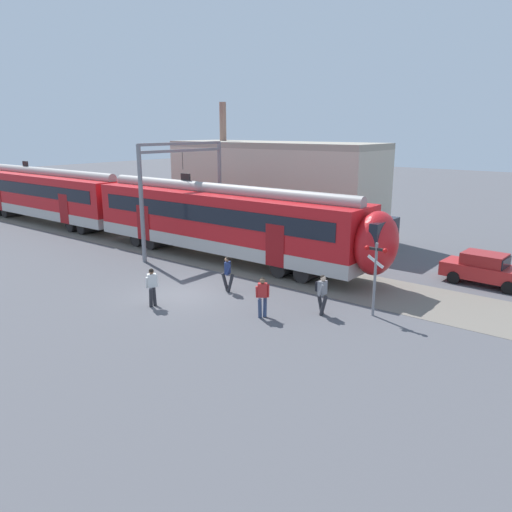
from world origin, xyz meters
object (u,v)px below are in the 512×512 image
at_px(pedestrian_navy, 228,271).
at_px(pedestrian_grey, 322,291).
at_px(parked_car_red, 486,269).
at_px(crossing_signal, 375,268).
at_px(commuter_train, 126,206).
at_px(pedestrian_red, 263,294).
at_px(pedestrian_white, 152,284).

relative_size(pedestrian_navy, pedestrian_grey, 1.00).
height_order(parked_car_red, crossing_signal, crossing_signal).
bearing_deg(commuter_train, parked_car_red, 10.69).
bearing_deg(pedestrian_navy, commuter_train, 161.44).
height_order(commuter_train, parked_car_red, commuter_train).
height_order(pedestrian_grey, parked_car_red, pedestrian_grey).
height_order(pedestrian_red, pedestrian_grey, same).
bearing_deg(pedestrian_red, crossing_signal, 40.42).
xyz_separation_m(pedestrian_white, pedestrian_grey, (6.10, 3.58, 0.03)).
bearing_deg(pedestrian_navy, pedestrian_red, -26.00).
relative_size(pedestrian_grey, crossing_signal, 0.56).
bearing_deg(crossing_signal, commuter_train, 171.22).
relative_size(commuter_train, crossing_signal, 12.68).
distance_m(pedestrian_grey, crossing_signal, 2.30).
relative_size(pedestrian_white, parked_car_red, 0.41).
bearing_deg(parked_car_red, pedestrian_red, -120.17).
distance_m(pedestrian_white, pedestrian_navy, 3.63).
relative_size(commuter_train, pedestrian_red, 22.83).
distance_m(pedestrian_navy, pedestrian_grey, 4.90).
bearing_deg(pedestrian_grey, pedestrian_white, -149.60).
xyz_separation_m(pedestrian_navy, crossing_signal, (6.60, 1.31, 1.05)).
relative_size(pedestrian_navy, parked_car_red, 0.41).
relative_size(pedestrian_white, pedestrian_red, 1.00).
bearing_deg(crossing_signal, pedestrian_red, -139.58).
bearing_deg(parked_car_red, commuter_train, -169.31).
height_order(pedestrian_white, pedestrian_navy, same).
bearing_deg(parked_car_red, pedestrian_navy, -136.96).
height_order(pedestrian_white, pedestrian_red, same).
distance_m(pedestrian_red, crossing_signal, 4.55).
bearing_deg(pedestrian_white, parked_car_red, 49.22).
bearing_deg(pedestrian_grey, pedestrian_red, -134.34).
bearing_deg(crossing_signal, pedestrian_white, -148.71).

